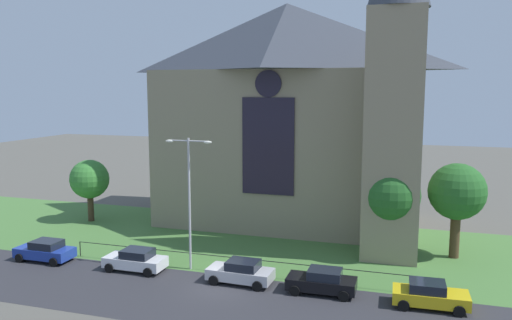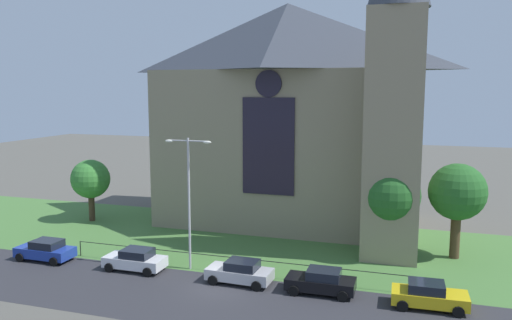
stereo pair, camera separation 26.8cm
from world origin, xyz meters
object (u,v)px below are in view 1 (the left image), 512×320
tree_left_far (89,180)px  parked_car_white (136,260)px  parked_car_blue (45,251)px  tree_right_far (457,192)px  tree_right_near (391,196)px  church_building (293,112)px  parked_car_black (322,281)px  streetlamp_near (189,188)px  parked_car_silver (241,272)px  parked_car_yellow (430,295)px

tree_left_far → parked_car_white: bearing=-44.0°
tree_left_far → parked_car_blue: (3.62, -10.72, -3.22)m
tree_right_far → tree_right_near: bearing=-159.8°
church_building → parked_car_black: size_ratio=6.15×
streetlamp_near → parked_car_white: streetlamp_near is taller
church_building → parked_car_blue: size_ratio=6.18×
parked_car_white → parked_car_black: bearing=179.4°
tree_right_near → streetlamp_near: streetlamp_near is taller
parked_car_silver → parked_car_yellow: bearing=-179.6°
streetlamp_near → parked_car_black: (9.45, -1.47, -4.99)m
tree_right_near → parked_car_yellow: size_ratio=1.61×
church_building → streetlamp_near: size_ratio=2.84×
tree_left_far → tree_right_near: tree_right_near is taller
tree_right_near → parked_car_silver: bearing=-138.5°
tree_left_far → parked_car_blue: size_ratio=1.39×
church_building → tree_left_far: size_ratio=4.46×
parked_car_blue → parked_car_black: (20.28, 0.04, 0.00)m
parked_car_white → parked_car_silver: same height
tree_left_far → streetlamp_near: streetlamp_near is taller
tree_left_far → parked_car_black: size_ratio=1.38×
tree_right_near → parked_car_silver: tree_right_near is taller
parked_car_white → tree_right_far: bearing=-155.9°
parked_car_silver → streetlamp_near: bearing=-17.0°
tree_right_far → parked_car_blue: tree_right_far is taller
parked_car_blue → tree_left_far: bearing=-71.2°
church_building → parked_car_black: 19.32m
parked_car_blue → parked_car_black: bearing=-179.7°
tree_right_far → parked_car_black: tree_right_far is taller
streetlamp_near → parked_car_silver: 6.66m
parked_car_black → parked_car_yellow: (6.23, -0.24, 0.00)m
tree_right_near → parked_car_blue: bearing=-161.6°
parked_car_blue → parked_car_white: same height
parked_car_yellow → parked_car_white: bearing=177.0°
tree_right_near → parked_car_black: size_ratio=1.62×
tree_left_far → tree_right_far: size_ratio=0.83×
parked_car_white → parked_car_black: (12.93, -0.10, 0.00)m
tree_right_near → parked_car_yellow: bearing=-71.9°
tree_right_near → parked_car_blue: size_ratio=1.63×
church_building → parked_car_yellow: 22.14m
parked_car_yellow → parked_car_silver: bearing=176.6°
parked_car_white → parked_car_yellow: bearing=178.9°
church_building → tree_left_far: church_building is taller
tree_right_near → parked_car_blue: tree_right_near is taller
tree_right_far → parked_car_blue: 30.30m
streetlamp_near → parked_car_yellow: bearing=-6.2°
tree_right_near → parked_car_silver: (-8.84, -7.83, -3.97)m
tree_left_far → parked_car_black: bearing=-24.1°
church_building → parked_car_silver: church_building is taller
church_building → parked_car_white: size_ratio=6.19×
tree_right_near → parked_car_black: 9.52m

